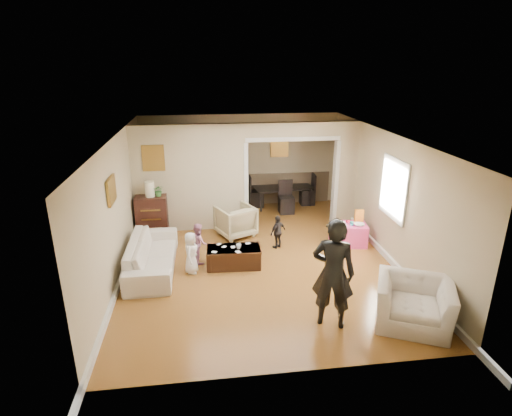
{
  "coord_description": "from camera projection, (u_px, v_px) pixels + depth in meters",
  "views": [
    {
      "loc": [
        -1.08,
        -7.91,
        3.99
      ],
      "look_at": [
        0.0,
        0.2,
        1.05
      ],
      "focal_mm": 28.99,
      "sensor_mm": 36.0,
      "label": 1
    }
  ],
  "objects": [
    {
      "name": "table_lamp",
      "position": [
        150.0,
        189.0,
        9.56
      ],
      "size": [
        0.22,
        0.22,
        0.36
      ],
      "primitive_type": "cylinder",
      "color": "#FEF9CF",
      "rests_on": "dresser"
    },
    {
      "name": "framed_art_alcove",
      "position": [
        280.0,
        146.0,
        11.64
      ],
      "size": [
        0.45,
        0.03,
        0.55
      ],
      "primitive_type": "cube",
      "color": "brown"
    },
    {
      "name": "partition_left",
      "position": [
        191.0,
        179.0,
        9.94
      ],
      "size": [
        2.75,
        0.18,
        2.6
      ],
      "primitive_type": "cube",
      "color": "#BDAF8A",
      "rests_on": "ground"
    },
    {
      "name": "cyan_cup",
      "position": [
        352.0,
        223.0,
        9.23
      ],
      "size": [
        0.08,
        0.08,
        0.08
      ],
      "primitive_type": "cylinder",
      "color": "#22ABA5",
      "rests_on": "play_table"
    },
    {
      "name": "potted_plant",
      "position": [
        159.0,
        191.0,
        9.6
      ],
      "size": [
        0.25,
        0.21,
        0.27
      ],
      "primitive_type": "imported",
      "color": "#417E38",
      "rests_on": "dresser"
    },
    {
      "name": "play_bowl",
      "position": [
        359.0,
        225.0,
        9.19
      ],
      "size": [
        0.26,
        0.26,
        0.06
      ],
      "primitive_type": "imported",
      "rotation": [
        0.0,
        0.0,
        -0.14
      ],
      "color": "silver",
      "rests_on": "play_table"
    },
    {
      "name": "framed_art_sofa_wall",
      "position": [
        111.0,
        190.0,
        7.36
      ],
      "size": [
        0.03,
        0.55,
        0.4
      ],
      "primitive_type": "cube",
      "color": "brown"
    },
    {
      "name": "partition_right",
      "position": [
        345.0,
        173.0,
        10.41
      ],
      "size": [
        0.55,
        0.18,
        2.6
      ],
      "primitive_type": "cube",
      "color": "#BDAF8A",
      "rests_on": "ground"
    },
    {
      "name": "armchair_front",
      "position": [
        414.0,
        303.0,
        6.52
      ],
      "size": [
        1.45,
        1.38,
        0.74
      ],
      "primitive_type": "imported",
      "rotation": [
        0.0,
        0.0,
        -0.44
      ],
      "color": "silver",
      "rests_on": "ground"
    },
    {
      "name": "adult_person",
      "position": [
        333.0,
        273.0,
        6.33
      ],
      "size": [
        0.78,
        0.66,
        1.81
      ],
      "primitive_type": "imported",
      "rotation": [
        0.0,
        0.0,
        2.73
      ],
      "color": "black",
      "rests_on": "ground"
    },
    {
      "name": "dining_table",
      "position": [
        282.0,
        195.0,
        11.96
      ],
      "size": [
        1.8,
        1.2,
        0.58
      ],
      "primitive_type": "imported",
      "rotation": [
        0.0,
        0.0,
        0.18
      ],
      "color": "black",
      "rests_on": "ground"
    },
    {
      "name": "framed_art_partition",
      "position": [
        153.0,
        158.0,
        9.55
      ],
      "size": [
        0.45,
        0.03,
        0.55
      ],
      "primitive_type": "cube",
      "color": "brown",
      "rests_on": "partition_left"
    },
    {
      "name": "child_kneel_b",
      "position": [
        199.0,
        243.0,
        8.54
      ],
      "size": [
        0.42,
        0.49,
        0.85
      ],
      "primitive_type": "imported",
      "rotation": [
        0.0,
        0.0,
        1.86
      ],
      "color": "pink",
      "rests_on": "ground"
    },
    {
      "name": "coffee_cup",
      "position": [
        239.0,
        246.0,
        8.3
      ],
      "size": [
        0.11,
        0.11,
        0.1
      ],
      "primitive_type": "imported",
      "rotation": [
        0.0,
        0.0,
        -0.06
      ],
      "color": "silver",
      "rests_on": "coffee_table"
    },
    {
      "name": "sofa",
      "position": [
        152.0,
        255.0,
        8.24
      ],
      "size": [
        0.88,
        2.22,
        0.65
      ],
      "primitive_type": "imported",
      "rotation": [
        0.0,
        0.0,
        1.56
      ],
      "color": "silver",
      "rests_on": "ground"
    },
    {
      "name": "child_kneel_a",
      "position": [
        191.0,
        253.0,
        8.1
      ],
      "size": [
        0.36,
        0.46,
        0.84
      ],
      "primitive_type": "imported",
      "rotation": [
        0.0,
        0.0,
        1.33
      ],
      "color": "white",
      "rests_on": "ground"
    },
    {
      "name": "cereal_box",
      "position": [
        359.0,
        216.0,
        9.36
      ],
      "size": [
        0.21,
        0.1,
        0.3
      ],
      "primitive_type": "cube",
      "rotation": [
        0.0,
        0.0,
        -0.14
      ],
      "color": "yellow",
      "rests_on": "play_table"
    },
    {
      "name": "window_pane",
      "position": [
        394.0,
        189.0,
        8.31
      ],
      "size": [
        0.03,
        0.95,
        1.1
      ],
      "primitive_type": "cube",
      "color": "white",
      "rests_on": "ground"
    },
    {
      "name": "dresser",
      "position": [
        152.0,
        216.0,
        9.79
      ],
      "size": [
        0.72,
        0.41,
        0.99
      ],
      "primitive_type": "cube",
      "color": "black",
      "rests_on": "ground"
    },
    {
      "name": "craft_papers",
      "position": [
        230.0,
        248.0,
        8.36
      ],
      "size": [
        0.83,
        0.54,
        0.0
      ],
      "color": "white",
      "rests_on": "coffee_table"
    },
    {
      "name": "toy_block",
      "position": [
        348.0,
        221.0,
        9.39
      ],
      "size": [
        0.09,
        0.08,
        0.05
      ],
      "primitive_type": "cube",
      "rotation": [
        0.0,
        0.0,
        0.21
      ],
      "color": "red",
      "rests_on": "play_table"
    },
    {
      "name": "child_toddler",
      "position": [
        278.0,
        232.0,
        9.19
      ],
      "size": [
        0.47,
        0.42,
        0.77
      ],
      "primitive_type": "imported",
      "rotation": [
        0.0,
        0.0,
        -2.51
      ],
      "color": "black",
      "rests_on": "ground"
    },
    {
      "name": "floor",
      "position": [
        257.0,
        257.0,
        8.86
      ],
      "size": [
        7.0,
        7.0,
        0.0
      ],
      "primitive_type": "plane",
      "color": "#AB772C",
      "rests_on": "ground"
    },
    {
      "name": "armchair_back",
      "position": [
        235.0,
        221.0,
        9.86
      ],
      "size": [
        1.06,
        1.07,
        0.74
      ],
      "primitive_type": "imported",
      "rotation": [
        0.0,
        0.0,
        3.57
      ],
      "color": "tan",
      "rests_on": "ground"
    },
    {
      "name": "coffee_table",
      "position": [
        234.0,
        257.0,
        8.42
      ],
      "size": [
        1.11,
        0.61,
        0.41
      ],
      "primitive_type": "cube",
      "rotation": [
        0.0,
        0.0,
        -0.06
      ],
      "color": "#3B2112",
      "rests_on": "ground"
    },
    {
      "name": "play_table",
      "position": [
        354.0,
        234.0,
        9.39
      ],
      "size": [
        0.59,
        0.59,
        0.5
      ],
      "primitive_type": "cube",
      "rotation": [
        0.0,
        0.0,
        -0.14
      ],
      "color": "#E53C88",
      "rests_on": "ground"
    },
    {
      "name": "partition_header",
      "position": [
        293.0,
        129.0,
        9.86
      ],
      "size": [
        2.22,
        0.18,
        0.35
      ],
      "primitive_type": "cube",
      "color": "#BDAF8A",
      "rests_on": "partition_right"
    }
  ]
}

